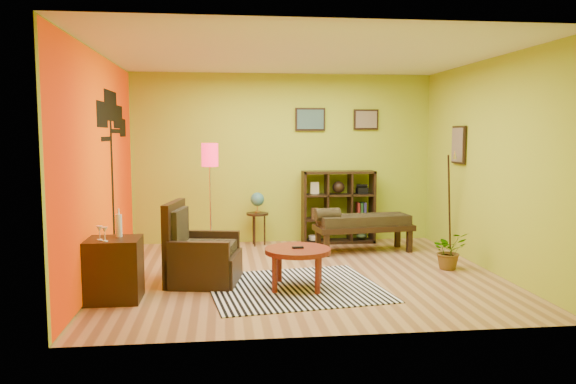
{
  "coord_description": "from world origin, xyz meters",
  "views": [
    {
      "loc": [
        -1.01,
        -7.07,
        1.82
      ],
      "look_at": [
        -0.15,
        0.23,
        1.05
      ],
      "focal_mm": 35.0,
      "sensor_mm": 36.0,
      "label": 1
    }
  ],
  "objects": [
    {
      "name": "bench",
      "position": [
        1.1,
        1.26,
        0.45
      ],
      "size": [
        1.56,
        0.72,
        0.7
      ],
      "color": "black",
      "rests_on": "ground"
    },
    {
      "name": "coffee_table",
      "position": [
        -0.14,
        -0.65,
        0.41
      ],
      "size": [
        0.78,
        0.78,
        0.5
      ],
      "color": "maroon",
      "rests_on": "ground"
    },
    {
      "name": "cube_shelf",
      "position": [
        0.91,
        2.03,
        0.6
      ],
      "size": [
        1.2,
        0.35,
        1.2
      ],
      "color": "black",
      "rests_on": "ground"
    },
    {
      "name": "zebra_rug",
      "position": [
        -0.18,
        -0.64,
        0.01
      ],
      "size": [
        2.21,
        2.02,
        0.01
      ],
      "primitive_type": "cube",
      "rotation": [
        0.0,
        0.0,
        0.14
      ],
      "color": "white",
      "rests_on": "ground"
    },
    {
      "name": "side_cabinet",
      "position": [
        -2.2,
        -0.9,
        0.35
      ],
      "size": [
        0.58,
        0.53,
        1.0
      ],
      "color": "black",
      "rests_on": "ground"
    },
    {
      "name": "globe_table",
      "position": [
        -0.45,
        1.95,
        0.66
      ],
      "size": [
        0.36,
        0.36,
        0.87
      ],
      "color": "black",
      "rests_on": "ground"
    },
    {
      "name": "potted_plant",
      "position": [
        2.0,
        0.04,
        0.2
      ],
      "size": [
        0.55,
        0.59,
        0.39
      ],
      "primitive_type": "imported",
      "rotation": [
        0.0,
        0.0,
        0.2
      ],
      "color": "#26661E",
      "rests_on": "ground"
    },
    {
      "name": "ground",
      "position": [
        0.0,
        0.0,
        0.0
      ],
      "size": [
        5.0,
        5.0,
        0.0
      ],
      "primitive_type": "plane",
      "color": "tan",
      "rests_on": "ground"
    },
    {
      "name": "room_shell",
      "position": [
        -0.09,
        0.01,
        1.8
      ],
      "size": [
        5.04,
        4.54,
        2.82
      ],
      "color": "#A7BE27",
      "rests_on": "ground"
    },
    {
      "name": "floor_lamp",
      "position": [
        -1.19,
        1.22,
        1.36
      ],
      "size": [
        0.25,
        0.25,
        1.68
      ],
      "color": "silver",
      "rests_on": "ground"
    },
    {
      "name": "armchair",
      "position": [
        -1.3,
        -0.27,
        0.3
      ],
      "size": [
        0.95,
        0.95,
        1.0
      ],
      "color": "black",
      "rests_on": "ground"
    }
  ]
}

